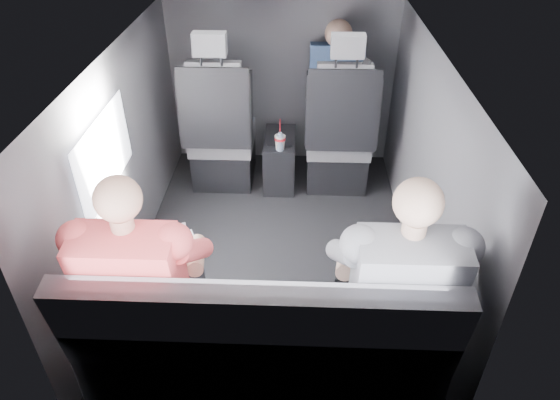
{
  "coord_description": "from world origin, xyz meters",
  "views": [
    {
      "loc": [
        0.14,
        -2.56,
        2.22
      ],
      "look_at": [
        0.04,
        -0.05,
        0.46
      ],
      "focal_mm": 32.0,
      "sensor_mm": 36.0,
      "label": 1
    }
  ],
  "objects_px": {
    "front_seat_left": "(221,139)",
    "front_seat_right": "(338,141)",
    "laptop_white": "(163,250)",
    "soda_cup": "(280,142)",
    "water_bottle": "(280,142)",
    "passenger_rear_left": "(146,281)",
    "center_console": "(280,160)",
    "rear_bench": "(263,350)",
    "passenger_front_right": "(335,84)",
    "passenger_rear_right": "(395,287)",
    "laptop_black": "(378,268)"
  },
  "relations": [
    {
      "from": "soda_cup",
      "to": "passenger_rear_right",
      "type": "relative_size",
      "value": 0.19
    },
    {
      "from": "laptop_black",
      "to": "passenger_rear_right",
      "type": "height_order",
      "value": "passenger_rear_right"
    },
    {
      "from": "soda_cup",
      "to": "passenger_rear_left",
      "type": "height_order",
      "value": "passenger_rear_left"
    },
    {
      "from": "center_console",
      "to": "laptop_white",
      "type": "xyz_separation_m",
      "value": [
        -0.5,
        -1.63,
        0.43
      ]
    },
    {
      "from": "laptop_black",
      "to": "rear_bench",
      "type": "bearing_deg",
      "value": -157.04
    },
    {
      "from": "front_seat_left",
      "to": "rear_bench",
      "type": "height_order",
      "value": "front_seat_left"
    },
    {
      "from": "center_console",
      "to": "rear_bench",
      "type": "distance_m",
      "value": 1.94
    },
    {
      "from": "front_seat_right",
      "to": "laptop_white",
      "type": "height_order",
      "value": "front_seat_right"
    },
    {
      "from": "laptop_white",
      "to": "passenger_rear_left",
      "type": "relative_size",
      "value": 0.31
    },
    {
      "from": "laptop_black",
      "to": "passenger_rear_right",
      "type": "distance_m",
      "value": 0.14
    },
    {
      "from": "water_bottle",
      "to": "passenger_rear_left",
      "type": "distance_m",
      "value": 1.74
    },
    {
      "from": "front_seat_left",
      "to": "water_bottle",
      "type": "distance_m",
      "value": 0.49
    },
    {
      "from": "water_bottle",
      "to": "front_seat_right",
      "type": "bearing_deg",
      "value": 19.88
    },
    {
      "from": "soda_cup",
      "to": "passenger_front_right",
      "type": "relative_size",
      "value": 0.3
    },
    {
      "from": "center_console",
      "to": "water_bottle",
      "type": "distance_m",
      "value": 0.33
    },
    {
      "from": "front_seat_left",
      "to": "passenger_front_right",
      "type": "xyz_separation_m",
      "value": [
        0.87,
        0.26,
        0.35
      ]
    },
    {
      "from": "rear_bench",
      "to": "soda_cup",
      "type": "xyz_separation_m",
      "value": [
        0.01,
        1.76,
        0.15
      ]
    },
    {
      "from": "front_seat_right",
      "to": "soda_cup",
      "type": "height_order",
      "value": "front_seat_right"
    },
    {
      "from": "front_seat_left",
      "to": "front_seat_right",
      "type": "relative_size",
      "value": 1.0
    },
    {
      "from": "passenger_rear_left",
      "to": "passenger_rear_right",
      "type": "distance_m",
      "value": 1.11
    },
    {
      "from": "center_console",
      "to": "soda_cup",
      "type": "distance_m",
      "value": 0.32
    },
    {
      "from": "passenger_front_right",
      "to": "front_seat_left",
      "type": "bearing_deg",
      "value": -163.44
    },
    {
      "from": "passenger_rear_left",
      "to": "passenger_front_right",
      "type": "xyz_separation_m",
      "value": [
        0.94,
        2.07,
        0.11
      ]
    },
    {
      "from": "soda_cup",
      "to": "passenger_front_right",
      "type": "xyz_separation_m",
      "value": [
        0.41,
        0.4,
        0.29
      ]
    },
    {
      "from": "front_seat_right",
      "to": "rear_bench",
      "type": "xyz_separation_m",
      "value": [
        -0.45,
        -1.9,
        -0.09
      ]
    },
    {
      "from": "soda_cup",
      "to": "water_bottle",
      "type": "bearing_deg",
      "value": -85.91
    },
    {
      "from": "water_bottle",
      "to": "center_console",
      "type": "bearing_deg",
      "value": 92.91
    },
    {
      "from": "passenger_rear_left",
      "to": "center_console",
      "type": "bearing_deg",
      "value": 74.17
    },
    {
      "from": "soda_cup",
      "to": "laptop_white",
      "type": "relative_size",
      "value": 0.63
    },
    {
      "from": "laptop_black",
      "to": "laptop_white",
      "type": "bearing_deg",
      "value": 174.84
    },
    {
      "from": "soda_cup",
      "to": "passenger_front_right",
      "type": "bearing_deg",
      "value": 44.72
    },
    {
      "from": "water_bottle",
      "to": "passenger_rear_left",
      "type": "relative_size",
      "value": 0.12
    },
    {
      "from": "rear_bench",
      "to": "soda_cup",
      "type": "bearing_deg",
      "value": 89.7
    },
    {
      "from": "rear_bench",
      "to": "passenger_front_right",
      "type": "relative_size",
      "value": 1.97
    },
    {
      "from": "front_seat_right",
      "to": "rear_bench",
      "type": "height_order",
      "value": "front_seat_right"
    },
    {
      "from": "front_seat_left",
      "to": "center_console",
      "type": "height_order",
      "value": "front_seat_left"
    },
    {
      "from": "front_seat_left",
      "to": "passenger_rear_right",
      "type": "relative_size",
      "value": 1.0
    },
    {
      "from": "water_bottle",
      "to": "laptop_white",
      "type": "distance_m",
      "value": 1.52
    },
    {
      "from": "passenger_rear_left",
      "to": "passenger_front_right",
      "type": "distance_m",
      "value": 2.27
    },
    {
      "from": "rear_bench",
      "to": "passenger_rear_right",
      "type": "distance_m",
      "value": 0.68
    },
    {
      "from": "front_seat_right",
      "to": "passenger_rear_left",
      "type": "distance_m",
      "value": 2.07
    },
    {
      "from": "water_bottle",
      "to": "passenger_front_right",
      "type": "xyz_separation_m",
      "value": [
        0.41,
        0.42,
        0.28
      ]
    },
    {
      "from": "front_seat_left",
      "to": "passenger_front_right",
      "type": "height_order",
      "value": "front_seat_left"
    },
    {
      "from": "center_console",
      "to": "water_bottle",
      "type": "xyz_separation_m",
      "value": [
        0.01,
        -0.2,
        0.27
      ]
    },
    {
      "from": "laptop_white",
      "to": "soda_cup",
      "type": "bearing_deg",
      "value": 70.46
    },
    {
      "from": "passenger_rear_right",
      "to": "passenger_front_right",
      "type": "xyz_separation_m",
      "value": [
        -0.17,
        2.07,
        0.11
      ]
    },
    {
      "from": "center_console",
      "to": "passenger_front_right",
      "type": "height_order",
      "value": "passenger_front_right"
    },
    {
      "from": "rear_bench",
      "to": "passenger_front_right",
      "type": "height_order",
      "value": "passenger_front_right"
    },
    {
      "from": "center_console",
      "to": "front_seat_right",
      "type": "bearing_deg",
      "value": -5.07
    },
    {
      "from": "front_seat_right",
      "to": "passenger_front_right",
      "type": "xyz_separation_m",
      "value": [
        -0.03,
        0.26,
        0.35
      ]
    }
  ]
}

